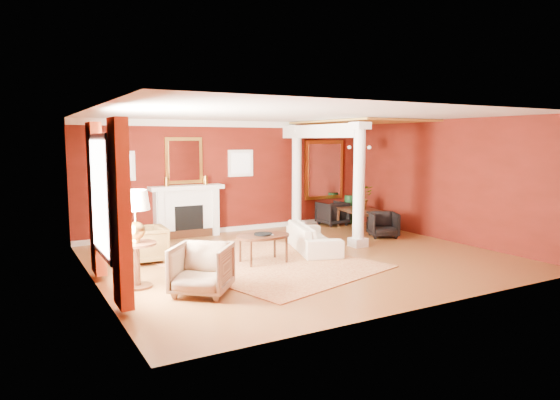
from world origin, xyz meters
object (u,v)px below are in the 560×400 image
armchair_leopard (145,243)px  dining_table (363,214)px  sofa (313,233)px  armchair_stripe (202,267)px  side_table (136,221)px  coffee_table (263,237)px

armchair_leopard → dining_table: (5.97, 0.74, 0.05)m
sofa → armchair_leopard: (-3.48, 0.69, 0.01)m
armchair_stripe → dining_table: (5.72, 3.20, 0.01)m
sofa → side_table: bearing=120.9°
coffee_table → dining_table: dining_table is taller
coffee_table → armchair_leopard: bearing=150.3°
dining_table → sofa: bearing=132.1°
armchair_stripe → coffee_table: armchair_stripe is taller
armchair_stripe → dining_table: dining_table is taller
armchair_leopard → dining_table: size_ratio=0.50×
armchair_stripe → armchair_leopard: bearing=135.0°
sofa → armchair_stripe: size_ratio=2.28×
sofa → armchair_stripe: armchair_stripe is taller
coffee_table → dining_table: bearing=25.5°
armchair_leopard → side_table: bearing=-15.5°
coffee_table → side_table: (-2.56, -0.47, 0.58)m
armchair_stripe → coffee_table: bearing=75.9°
sofa → coffee_table: (-1.46, -0.46, 0.12)m
armchair_leopard → coffee_table: size_ratio=0.72×
coffee_table → armchair_stripe: bearing=-143.2°
coffee_table → side_table: bearing=-169.6°
armchair_leopard → armchair_stripe: armchair_stripe is taller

